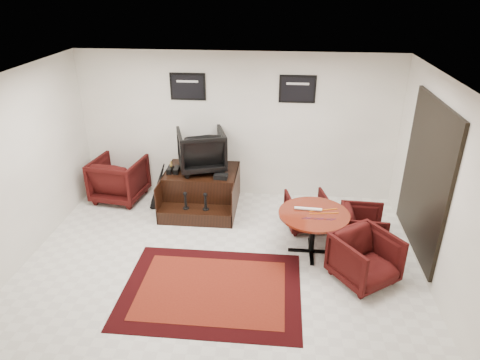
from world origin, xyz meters
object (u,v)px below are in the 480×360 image
(table_chair_window, at_px, (363,226))
(shine_chair, at_px, (201,148))
(table_chair_corner, at_px, (365,256))
(table_chair_back, at_px, (307,210))
(armchair_side, at_px, (119,177))
(meeting_table, at_px, (314,218))
(shine_podium, at_px, (202,190))

(table_chair_window, bearing_deg, shine_chair, 69.94)
(shine_chair, relative_size, table_chair_window, 1.21)
(shine_chair, xyz_separation_m, table_chair_window, (2.83, -1.20, -0.77))
(shine_chair, height_order, table_chair_window, shine_chair)
(shine_chair, relative_size, table_chair_corner, 1.06)
(table_chair_back, bearing_deg, shine_chair, -33.59)
(table_chair_back, xyz_separation_m, table_chair_corner, (0.76, -1.38, 0.06))
(table_chair_back, bearing_deg, table_chair_window, 139.84)
(armchair_side, xyz_separation_m, meeting_table, (3.64, -1.49, 0.16))
(shine_chair, height_order, table_chair_corner, shine_chair)
(armchair_side, height_order, table_chair_window, armchair_side)
(armchair_side, bearing_deg, table_chair_back, 176.60)
(shine_podium, height_order, table_chair_window, table_chair_window)
(shine_chair, relative_size, armchair_side, 0.91)
(table_chair_back, bearing_deg, meeting_table, 81.49)
(table_chair_back, relative_size, table_chair_corner, 0.85)
(shine_podium, bearing_deg, armchair_side, 175.56)
(meeting_table, height_order, table_chair_corner, table_chair_corner)
(shine_chair, height_order, meeting_table, shine_chair)
(shine_podium, bearing_deg, table_chair_corner, -36.31)
(table_chair_window, distance_m, table_chair_corner, 0.94)
(meeting_table, bearing_deg, shine_chair, 143.04)
(table_chair_back, bearing_deg, table_chair_corner, 105.94)
(shine_chair, bearing_deg, table_chair_window, 139.47)
(table_chair_back, relative_size, table_chair_window, 0.97)
(shine_podium, bearing_deg, meeting_table, -34.27)
(meeting_table, xyz_separation_m, table_chair_corner, (0.70, -0.62, -0.22))
(table_chair_corner, bearing_deg, armchair_side, 118.63)
(shine_podium, xyz_separation_m, shine_chair, (0.00, 0.14, 0.80))
(table_chair_corner, bearing_deg, shine_podium, 108.25)
(table_chair_window, bearing_deg, armchair_side, 78.08)
(shine_podium, relative_size, armchair_side, 1.49)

